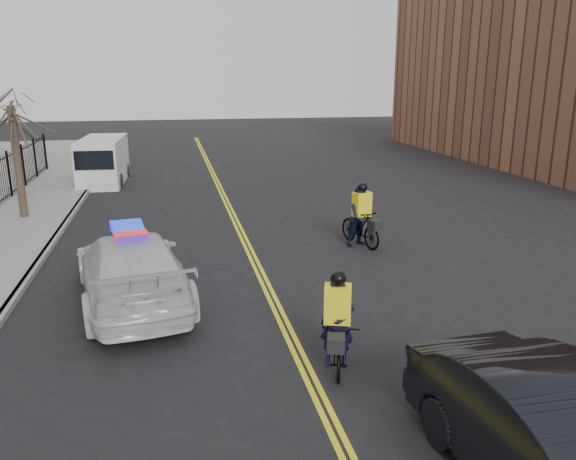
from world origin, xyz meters
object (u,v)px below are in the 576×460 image
(cargo_van, at_px, (103,161))
(cyclist_near, at_px, (337,333))
(dark_sedan, at_px, (567,453))
(cyclist_far, at_px, (361,221))
(police_cruiser, at_px, (131,268))

(cargo_van, bearing_deg, cyclist_near, -70.73)
(dark_sedan, relative_size, cyclist_far, 2.44)
(cyclist_near, distance_m, cyclist_far, 7.71)
(police_cruiser, xyz_separation_m, cargo_van, (-2.28, 16.13, 0.24))
(dark_sedan, xyz_separation_m, cyclist_far, (1.28, 11.16, -0.04))
(cyclist_far, bearing_deg, cargo_van, 108.16)
(cyclist_near, bearing_deg, police_cruiser, 152.50)
(cyclist_near, height_order, cyclist_far, cyclist_far)
(police_cruiser, bearing_deg, cyclist_far, -163.47)
(dark_sedan, relative_size, cyclist_near, 2.54)
(dark_sedan, relative_size, cargo_van, 0.94)
(police_cruiser, xyz_separation_m, dark_sedan, (5.45, -7.89, -0.01))
(cargo_van, height_order, cyclist_near, cargo_van)
(police_cruiser, distance_m, cargo_van, 16.29)
(police_cruiser, xyz_separation_m, cyclist_near, (3.81, -3.87, -0.20))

